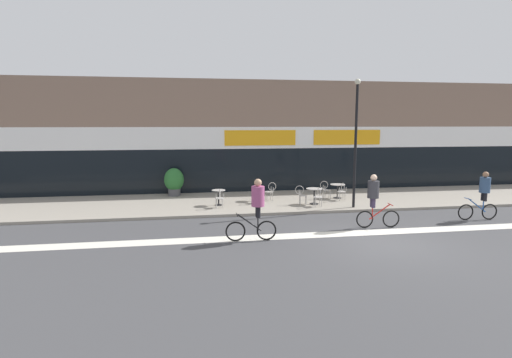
{
  "coord_description": "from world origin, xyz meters",
  "views": [
    {
      "loc": [
        -6.28,
        -11.91,
        3.94
      ],
      "look_at": [
        -3.37,
        6.29,
        1.34
      ],
      "focal_mm": 28.0,
      "sensor_mm": 36.0,
      "label": 1
    }
  ],
  "objects_px": {
    "bistro_table_3": "(338,188)",
    "planter_pot": "(174,181)",
    "bistro_table_1": "(258,191)",
    "cafe_chair_3_near": "(342,190)",
    "cyclist_2": "(483,192)",
    "lamp_post": "(356,135)",
    "bistro_table_2": "(314,193)",
    "cafe_chair_0_near": "(220,197)",
    "bistro_table_0": "(219,194)",
    "cafe_chair_1_near": "(260,193)",
    "cafe_chair_1_side": "(270,190)",
    "cyclist_0": "(256,205)",
    "cafe_chair_2_near": "(318,196)",
    "cafe_chair_2_side": "(301,194)",
    "cyclist_1": "(374,197)",
    "cafe_chair_3_side": "(326,188)"
  },
  "relations": [
    {
      "from": "bistro_table_0",
      "to": "cyclist_0",
      "type": "distance_m",
      "value": 5.56
    },
    {
      "from": "cyclist_1",
      "to": "cyclist_2",
      "type": "height_order",
      "value": "cyclist_1"
    },
    {
      "from": "cafe_chair_2_near",
      "to": "planter_pot",
      "type": "height_order",
      "value": "planter_pot"
    },
    {
      "from": "bistro_table_1",
      "to": "cafe_chair_2_side",
      "type": "relative_size",
      "value": 0.79
    },
    {
      "from": "bistro_table_3",
      "to": "cafe_chair_1_near",
      "type": "bearing_deg",
      "value": -170.7
    },
    {
      "from": "cafe_chair_1_near",
      "to": "lamp_post",
      "type": "bearing_deg",
      "value": -113.52
    },
    {
      "from": "bistro_table_3",
      "to": "planter_pot",
      "type": "relative_size",
      "value": 0.51
    },
    {
      "from": "lamp_post",
      "to": "cafe_chair_3_near",
      "type": "bearing_deg",
      "value": 87.7
    },
    {
      "from": "cyclist_2",
      "to": "lamp_post",
      "type": "bearing_deg",
      "value": -25.79
    },
    {
      "from": "bistro_table_0",
      "to": "bistro_table_1",
      "type": "bearing_deg",
      "value": 21.37
    },
    {
      "from": "bistro_table_0",
      "to": "bistro_table_2",
      "type": "xyz_separation_m",
      "value": [
        4.49,
        -0.44,
        0.03
      ]
    },
    {
      "from": "bistro_table_1",
      "to": "cafe_chair_3_near",
      "type": "distance_m",
      "value": 4.17
    },
    {
      "from": "cafe_chair_0_near",
      "to": "bistro_table_1",
      "type": "bearing_deg",
      "value": -58.33
    },
    {
      "from": "bistro_table_0",
      "to": "bistro_table_3",
      "type": "xyz_separation_m",
      "value": [
        6.12,
        0.83,
        0.0
      ]
    },
    {
      "from": "cafe_chair_2_side",
      "to": "lamp_post",
      "type": "bearing_deg",
      "value": -15.58
    },
    {
      "from": "cafe_chair_0_near",
      "to": "cyclist_0",
      "type": "xyz_separation_m",
      "value": [
        0.9,
        -4.83,
        0.59
      ]
    },
    {
      "from": "cafe_chair_2_near",
      "to": "planter_pot",
      "type": "bearing_deg",
      "value": 60.75
    },
    {
      "from": "planter_pot",
      "to": "cyclist_0",
      "type": "bearing_deg",
      "value": -69.84
    },
    {
      "from": "bistro_table_0",
      "to": "cafe_chair_1_near",
      "type": "height_order",
      "value": "cafe_chair_1_near"
    },
    {
      "from": "bistro_table_1",
      "to": "cafe_chair_2_side",
      "type": "xyz_separation_m",
      "value": [
        1.88,
        -1.2,
        0.02
      ]
    },
    {
      "from": "bistro_table_1",
      "to": "cyclist_1",
      "type": "distance_m",
      "value": 6.4
    },
    {
      "from": "bistro_table_1",
      "to": "cafe_chair_3_side",
      "type": "xyz_separation_m",
      "value": [
        3.51,
        0.06,
        0.02
      ]
    },
    {
      "from": "cyclist_0",
      "to": "cyclist_1",
      "type": "relative_size",
      "value": 1.03
    },
    {
      "from": "cafe_chair_1_near",
      "to": "cafe_chair_3_near",
      "type": "height_order",
      "value": "same"
    },
    {
      "from": "cafe_chair_3_near",
      "to": "cyclist_0",
      "type": "relative_size",
      "value": 0.43
    },
    {
      "from": "bistro_table_2",
      "to": "cafe_chair_0_near",
      "type": "relative_size",
      "value": 0.84
    },
    {
      "from": "cafe_chair_3_near",
      "to": "cyclist_1",
      "type": "xyz_separation_m",
      "value": [
        -0.56,
        -4.71,
        0.55
      ]
    },
    {
      "from": "bistro_table_1",
      "to": "cafe_chair_1_side",
      "type": "bearing_deg",
      "value": 0.8
    },
    {
      "from": "bistro_table_3",
      "to": "cyclist_2",
      "type": "distance_m",
      "value": 6.54
    },
    {
      "from": "cyclist_0",
      "to": "cyclist_1",
      "type": "height_order",
      "value": "cyclist_0"
    },
    {
      "from": "cyclist_1",
      "to": "bistro_table_3",
      "type": "bearing_deg",
      "value": 89.36
    },
    {
      "from": "cyclist_1",
      "to": "cyclist_2",
      "type": "xyz_separation_m",
      "value": [
        4.92,
        0.48,
        -0.05
      ]
    },
    {
      "from": "bistro_table_1",
      "to": "cafe_chair_1_near",
      "type": "bearing_deg",
      "value": -89.69
    },
    {
      "from": "cafe_chair_1_side",
      "to": "cyclist_0",
      "type": "relative_size",
      "value": 0.43
    },
    {
      "from": "cafe_chair_0_near",
      "to": "cafe_chair_2_side",
      "type": "xyz_separation_m",
      "value": [
        3.86,
        0.2,
        0.0
      ]
    },
    {
      "from": "cafe_chair_1_near",
      "to": "cyclist_0",
      "type": "height_order",
      "value": "cyclist_0"
    },
    {
      "from": "bistro_table_3",
      "to": "cafe_chair_3_near",
      "type": "height_order",
      "value": "cafe_chair_3_near"
    },
    {
      "from": "cafe_chair_0_near",
      "to": "cyclist_1",
      "type": "relative_size",
      "value": 0.44
    },
    {
      "from": "cafe_chair_1_side",
      "to": "cyclist_2",
      "type": "distance_m",
      "value": 9.23
    },
    {
      "from": "cafe_chair_1_near",
      "to": "planter_pot",
      "type": "distance_m",
      "value": 4.95
    },
    {
      "from": "cafe_chair_2_near",
      "to": "cyclist_2",
      "type": "distance_m",
      "value": 6.7
    },
    {
      "from": "bistro_table_1",
      "to": "cyclist_2",
      "type": "bearing_deg",
      "value": -29.49
    },
    {
      "from": "cafe_chair_2_side",
      "to": "lamp_post",
      "type": "xyz_separation_m",
      "value": [
        2.19,
        -0.98,
        2.76
      ]
    },
    {
      "from": "cafe_chair_2_side",
      "to": "cyclist_2",
      "type": "bearing_deg",
      "value": -20.1
    },
    {
      "from": "cafe_chair_1_side",
      "to": "cafe_chair_3_near",
      "type": "bearing_deg",
      "value": 163.94
    },
    {
      "from": "cafe_chair_0_near",
      "to": "bistro_table_0",
      "type": "bearing_deg",
      "value": -3.18
    },
    {
      "from": "bistro_table_3",
      "to": "cafe_chair_1_near",
      "type": "height_order",
      "value": "cafe_chair_1_near"
    },
    {
      "from": "cafe_chair_1_side",
      "to": "lamp_post",
      "type": "bearing_deg",
      "value": 140.95
    },
    {
      "from": "cyclist_0",
      "to": "cafe_chair_3_side",
      "type": "bearing_deg",
      "value": -124.16
    },
    {
      "from": "cafe_chair_0_near",
      "to": "cyclist_0",
      "type": "bearing_deg",
      "value": -173.11
    }
  ]
}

